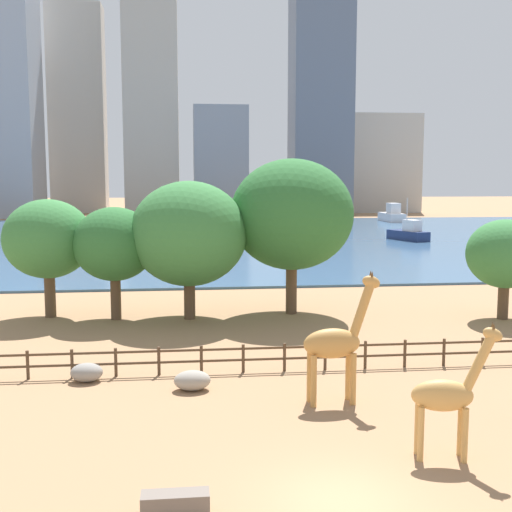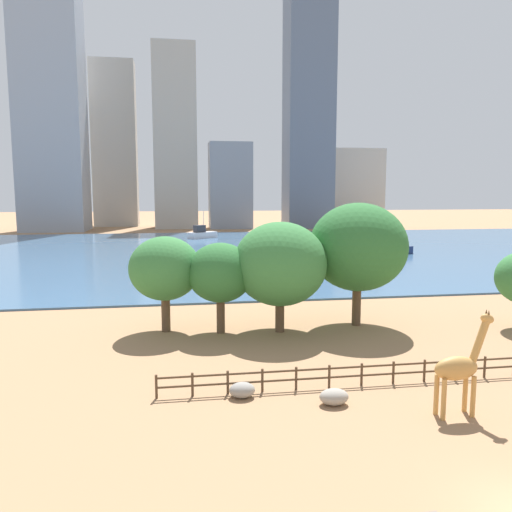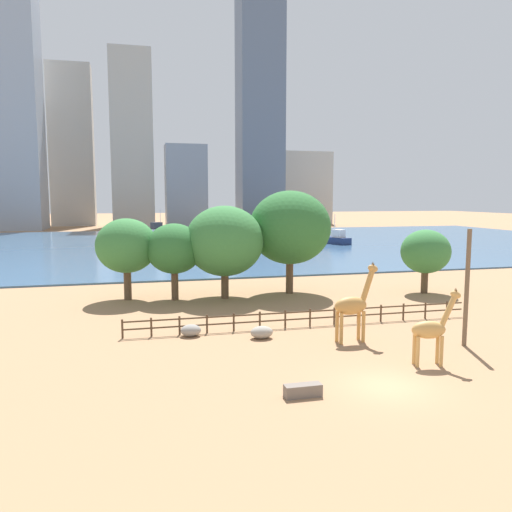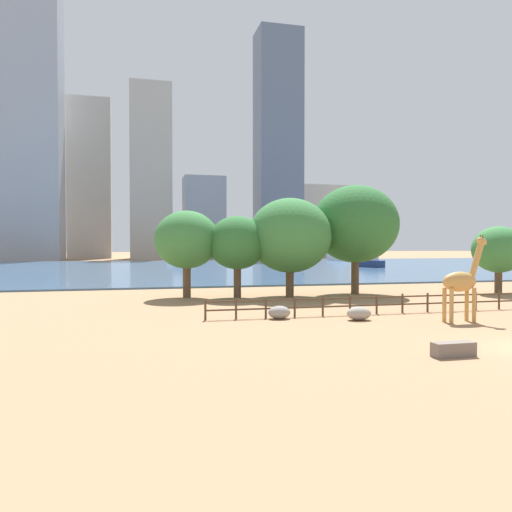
{
  "view_description": "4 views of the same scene",
  "coord_description": "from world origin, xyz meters",
  "px_view_note": "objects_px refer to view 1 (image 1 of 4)",
  "views": [
    {
      "loc": [
        -4.15,
        -16.29,
        8.81
      ],
      "look_at": [
        0.29,
        23.54,
        3.93
      ],
      "focal_mm": 45.0,
      "sensor_mm": 36.0,
      "label": 1
    },
    {
      "loc": [
        -11.77,
        -13.84,
        10.88
      ],
      "look_at": [
        -3.87,
        35.63,
        4.47
      ],
      "focal_mm": 35.0,
      "sensor_mm": 36.0,
      "label": 2
    },
    {
      "loc": [
        -12.12,
        -21.76,
        9.43
      ],
      "look_at": [
        -0.6,
        24.83,
        3.74
      ],
      "focal_mm": 35.0,
      "sensor_mm": 36.0,
      "label": 3
    },
    {
      "loc": [
        -17.28,
        -18.03,
        4.63
      ],
      "look_at": [
        -2.88,
        40.01,
        3.2
      ],
      "focal_mm": 35.0,
      "sensor_mm": 36.0,
      "label": 4
    }
  ],
  "objects_px": {
    "feeding_trough": "(175,504)",
    "tree_center_broad": "(292,215)",
    "tree_right_tall": "(189,234)",
    "tree_left_large": "(505,254)",
    "giraffe_tall": "(336,343)",
    "boat_sailboat": "(392,215)",
    "boulder_by_pole": "(192,380)",
    "tree_left_small": "(48,239)",
    "tree_right_small": "(114,244)",
    "boat_tug": "(175,219)",
    "boulder_near_fence": "(87,372)",
    "boat_ferry": "(409,233)",
    "giraffe_companion": "(447,395)"
  },
  "relations": [
    {
      "from": "feeding_trough",
      "to": "tree_left_small",
      "type": "xyz_separation_m",
      "value": [
        -8.24,
        25.29,
        4.68
      ]
    },
    {
      "from": "boulder_near_fence",
      "to": "tree_center_broad",
      "type": "distance_m",
      "value": 18.22
    },
    {
      "from": "feeding_trough",
      "to": "boat_ferry",
      "type": "relative_size",
      "value": 0.26
    },
    {
      "from": "tree_left_large",
      "to": "boat_ferry",
      "type": "bearing_deg",
      "value": 76.95
    },
    {
      "from": "feeding_trough",
      "to": "tree_right_tall",
      "type": "height_order",
      "value": "tree_right_tall"
    },
    {
      "from": "boat_ferry",
      "to": "tree_right_small",
      "type": "bearing_deg",
      "value": 121.83
    },
    {
      "from": "feeding_trough",
      "to": "tree_right_small",
      "type": "height_order",
      "value": "tree_right_small"
    },
    {
      "from": "tree_left_large",
      "to": "boat_ferry",
      "type": "height_order",
      "value": "tree_left_large"
    },
    {
      "from": "giraffe_companion",
      "to": "boat_ferry",
      "type": "relative_size",
      "value": 0.63
    },
    {
      "from": "boulder_near_fence",
      "to": "tree_center_broad",
      "type": "height_order",
      "value": "tree_center_broad"
    },
    {
      "from": "boulder_by_pole",
      "to": "tree_left_small",
      "type": "height_order",
      "value": "tree_left_small"
    },
    {
      "from": "feeding_trough",
      "to": "boat_sailboat",
      "type": "bearing_deg",
      "value": 69.01
    },
    {
      "from": "giraffe_tall",
      "to": "boulder_by_pole",
      "type": "relative_size",
      "value": 3.42
    },
    {
      "from": "tree_left_small",
      "to": "boat_tug",
      "type": "xyz_separation_m",
      "value": [
        6.82,
        78.55,
        -3.74
      ]
    },
    {
      "from": "tree_center_broad",
      "to": "tree_right_small",
      "type": "xyz_separation_m",
      "value": [
        -11.22,
        -0.48,
        -1.75
      ]
    },
    {
      "from": "boulder_near_fence",
      "to": "boat_ferry",
      "type": "relative_size",
      "value": 0.2
    },
    {
      "from": "tree_right_small",
      "to": "tree_right_tall",
      "type": "bearing_deg",
      "value": -5.35
    },
    {
      "from": "boulder_by_pole",
      "to": "tree_left_large",
      "type": "xyz_separation_m",
      "value": [
        19.6,
        11.57,
        3.69
      ]
    },
    {
      "from": "giraffe_tall",
      "to": "tree_left_small",
      "type": "xyz_separation_m",
      "value": [
        -14.4,
        17.45,
        2.56
      ]
    },
    {
      "from": "giraffe_companion",
      "to": "boat_sailboat",
      "type": "height_order",
      "value": "giraffe_companion"
    },
    {
      "from": "boulder_near_fence",
      "to": "tree_right_small",
      "type": "relative_size",
      "value": 0.2
    },
    {
      "from": "boat_tug",
      "to": "boat_ferry",
      "type": "bearing_deg",
      "value": -79.31
    },
    {
      "from": "boulder_by_pole",
      "to": "boat_sailboat",
      "type": "relative_size",
      "value": 0.18
    },
    {
      "from": "giraffe_companion",
      "to": "boulder_near_fence",
      "type": "relative_size",
      "value": 3.18
    },
    {
      "from": "boat_sailboat",
      "to": "boat_tug",
      "type": "relative_size",
      "value": 1.17
    },
    {
      "from": "tree_center_broad",
      "to": "tree_right_small",
      "type": "distance_m",
      "value": 11.37
    },
    {
      "from": "boulder_by_pole",
      "to": "boat_tug",
      "type": "bearing_deg",
      "value": 91.21
    },
    {
      "from": "giraffe_companion",
      "to": "boat_tug",
      "type": "distance_m",
      "value": 101.81
    },
    {
      "from": "giraffe_tall",
      "to": "tree_left_large",
      "type": "xyz_separation_m",
      "value": [
        14.0,
        13.71,
        1.67
      ]
    },
    {
      "from": "giraffe_tall",
      "to": "boat_ferry",
      "type": "relative_size",
      "value": 0.75
    },
    {
      "from": "tree_left_large",
      "to": "boat_ferry",
      "type": "distance_m",
      "value": 49.92
    },
    {
      "from": "tree_right_tall",
      "to": "boulder_near_fence",
      "type": "bearing_deg",
      "value": -110.67
    },
    {
      "from": "tree_left_large",
      "to": "tree_left_small",
      "type": "distance_m",
      "value": 28.66
    },
    {
      "from": "giraffe_companion",
      "to": "tree_right_small",
      "type": "bearing_deg",
      "value": 130.61
    },
    {
      "from": "feeding_trough",
      "to": "tree_center_broad",
      "type": "bearing_deg",
      "value": 73.72
    },
    {
      "from": "giraffe_companion",
      "to": "boat_sailboat",
      "type": "distance_m",
      "value": 110.79
    },
    {
      "from": "feeding_trough",
      "to": "boat_tug",
      "type": "relative_size",
      "value": 0.25
    },
    {
      "from": "feeding_trough",
      "to": "tree_left_small",
      "type": "distance_m",
      "value": 27.01
    },
    {
      "from": "boulder_by_pole",
      "to": "tree_right_tall",
      "type": "relative_size",
      "value": 0.18
    },
    {
      "from": "tree_center_broad",
      "to": "boat_ferry",
      "type": "relative_size",
      "value": 1.45
    },
    {
      "from": "boulder_near_fence",
      "to": "tree_right_small",
      "type": "distance_m",
      "value": 13.27
    },
    {
      "from": "giraffe_companion",
      "to": "feeding_trough",
      "type": "height_order",
      "value": "giraffe_companion"
    },
    {
      "from": "tree_left_large",
      "to": "tree_right_tall",
      "type": "distance_m",
      "value": 19.75
    },
    {
      "from": "boulder_near_fence",
      "to": "tree_left_large",
      "type": "relative_size",
      "value": 0.22
    },
    {
      "from": "tree_right_small",
      "to": "boat_tug",
      "type": "height_order",
      "value": "tree_right_small"
    },
    {
      "from": "tree_center_broad",
      "to": "tree_right_small",
      "type": "height_order",
      "value": "tree_center_broad"
    },
    {
      "from": "tree_center_broad",
      "to": "tree_right_tall",
      "type": "height_order",
      "value": "tree_center_broad"
    },
    {
      "from": "boulder_near_fence",
      "to": "tree_left_large",
      "type": "height_order",
      "value": "tree_left_large"
    },
    {
      "from": "feeding_trough",
      "to": "giraffe_tall",
      "type": "bearing_deg",
      "value": 51.86
    },
    {
      "from": "giraffe_tall",
      "to": "boat_sailboat",
      "type": "distance_m",
      "value": 106.46
    }
  ]
}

